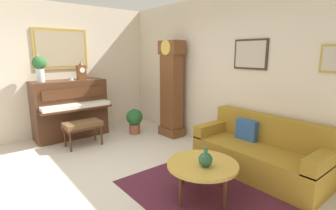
# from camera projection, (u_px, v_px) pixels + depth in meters

# --- Properties ---
(ground_plane) EXTENTS (6.40, 6.00, 0.10)m
(ground_plane) POSITION_uv_depth(u_px,v_px,m) (101.00, 184.00, 3.57)
(ground_plane) COLOR beige
(wall_left) EXTENTS (0.13, 4.90, 2.80)m
(wall_left) POSITION_uv_depth(u_px,v_px,m) (44.00, 71.00, 5.26)
(wall_left) COLOR beige
(wall_left) RESTS_ON ground_plane
(wall_back) EXTENTS (5.30, 0.13, 2.80)m
(wall_back) POSITION_uv_depth(u_px,v_px,m) (217.00, 73.00, 4.75)
(wall_back) COLOR beige
(wall_back) RESTS_ON ground_plane
(area_rug) EXTENTS (2.10, 1.50, 0.01)m
(area_rug) POSITION_uv_depth(u_px,v_px,m) (204.00, 195.00, 3.21)
(area_rug) COLOR #4C1E2D
(area_rug) RESTS_ON ground_plane
(piano) EXTENTS (0.87, 1.44, 1.21)m
(piano) POSITION_uv_depth(u_px,v_px,m) (70.00, 109.00, 5.36)
(piano) COLOR #4C2B19
(piano) RESTS_ON ground_plane
(piano_bench) EXTENTS (0.42, 0.70, 0.48)m
(piano_bench) POSITION_uv_depth(u_px,v_px,m) (83.00, 126.00, 4.84)
(piano_bench) COLOR #4C2B19
(piano_bench) RESTS_ON ground_plane
(grandfather_clock) EXTENTS (0.52, 0.34, 2.03)m
(grandfather_clock) POSITION_uv_depth(u_px,v_px,m) (171.00, 92.00, 5.37)
(grandfather_clock) COLOR brown
(grandfather_clock) RESTS_ON ground_plane
(couch) EXTENTS (1.90, 0.80, 0.84)m
(couch) POSITION_uv_depth(u_px,v_px,m) (259.00, 153.00, 3.77)
(couch) COLOR olive
(couch) RESTS_ON ground_plane
(coffee_table) EXTENTS (0.88, 0.88, 0.44)m
(coffee_table) POSITION_uv_depth(u_px,v_px,m) (202.00, 165.00, 3.12)
(coffee_table) COLOR gold
(coffee_table) RESTS_ON ground_plane
(mantel_clock) EXTENTS (0.13, 0.18, 0.38)m
(mantel_clock) POSITION_uv_depth(u_px,v_px,m) (81.00, 71.00, 5.38)
(mantel_clock) COLOR brown
(mantel_clock) RESTS_ON piano
(flower_vase) EXTENTS (0.26, 0.26, 0.58)m
(flower_vase) POSITION_uv_depth(u_px,v_px,m) (39.00, 66.00, 4.86)
(flower_vase) COLOR silver
(flower_vase) RESTS_ON piano
(teacup) EXTENTS (0.12, 0.12, 0.06)m
(teacup) POSITION_uv_depth(u_px,v_px,m) (71.00, 79.00, 5.22)
(teacup) COLOR #ADC6D6
(teacup) RESTS_ON piano
(green_jug) EXTENTS (0.17, 0.17, 0.24)m
(green_jug) POSITION_uv_depth(u_px,v_px,m) (206.00, 159.00, 3.01)
(green_jug) COLOR #234C33
(green_jug) RESTS_ON coffee_table
(potted_plant) EXTENTS (0.36, 0.36, 0.56)m
(potted_plant) POSITION_uv_depth(u_px,v_px,m) (134.00, 120.00, 5.60)
(potted_plant) COLOR #935138
(potted_plant) RESTS_ON ground_plane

